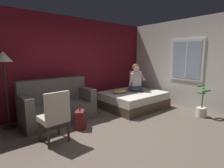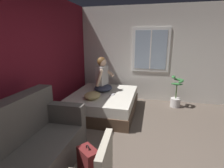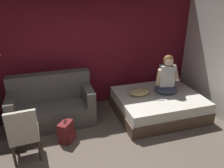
{
  "view_description": "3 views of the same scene",
  "coord_description": "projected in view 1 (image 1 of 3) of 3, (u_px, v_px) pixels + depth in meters",
  "views": [
    {
      "loc": [
        -2.13,
        -2.23,
        1.6
      ],
      "look_at": [
        0.97,
        1.46,
        0.83
      ],
      "focal_mm": 28.0,
      "sensor_mm": 36.0,
      "label": 1
    },
    {
      "loc": [
        -2.14,
        0.32,
        1.78
      ],
      "look_at": [
        0.91,
        1.03,
        0.97
      ],
      "focal_mm": 28.0,
      "sensor_mm": 36.0,
      "label": 2
    },
    {
      "loc": [
        -0.45,
        -2.43,
        2.65
      ],
      "look_at": [
        0.69,
        1.32,
        0.95
      ],
      "focal_mm": 35.0,
      "sensor_mm": 36.0,
      "label": 3
    }
  ],
  "objects": [
    {
      "name": "wall_side_with_window",
      "position": [
        201.0,
        65.0,
        5.05
      ],
      "size": [
        0.19,
        6.26,
        2.7
      ],
      "color": "silver",
      "rests_on": "ground"
    },
    {
      "name": "cell_phone",
      "position": [
        137.0,
        93.0,
        5.26
      ],
      "size": [
        0.16,
        0.1,
        0.01
      ],
      "primitive_type": "cube",
      "rotation": [
        0.0,
        0.0,
        1.34
      ],
      "color": "#B7B7BC",
      "rests_on": "bed"
    },
    {
      "name": "ground_plane",
      "position": [
        122.0,
        142.0,
        3.29
      ],
      "size": [
        40.0,
        40.0,
        0.0
      ],
      "primitive_type": "plane",
      "color": "brown"
    },
    {
      "name": "floor_lamp",
      "position": [
        4.0,
        64.0,
        3.71
      ],
      "size": [
        0.36,
        0.36,
        1.7
      ],
      "color": "black",
      "rests_on": "ground"
    },
    {
      "name": "couch",
      "position": [
        57.0,
        105.0,
        4.31
      ],
      "size": [
        1.71,
        0.84,
        1.04
      ],
      "color": "#514C47",
      "rests_on": "ground"
    },
    {
      "name": "person_seated",
      "position": [
        136.0,
        80.0,
        5.62
      ],
      "size": [
        0.62,
        0.56,
        0.88
      ],
      "color": "#383D51",
      "rests_on": "bed"
    },
    {
      "name": "wall_back_accent",
      "position": [
        62.0,
        65.0,
        4.98
      ],
      "size": [
        11.05,
        0.16,
        2.7
      ],
      "primitive_type": "cube",
      "color": "maroon",
      "rests_on": "ground"
    },
    {
      "name": "bed",
      "position": [
        133.0,
        100.0,
        5.52
      ],
      "size": [
        1.88,
        1.54,
        0.48
      ],
      "color": "#4C3828",
      "rests_on": "ground"
    },
    {
      "name": "backpack",
      "position": [
        80.0,
        120.0,
        3.89
      ],
      "size": [
        0.35,
        0.35,
        0.46
      ],
      "color": "maroon",
      "rests_on": "ground"
    },
    {
      "name": "side_chair",
      "position": [
        55.0,
        115.0,
        3.19
      ],
      "size": [
        0.49,
        0.49,
        0.98
      ],
      "color": "#382D23",
      "rests_on": "ground"
    },
    {
      "name": "throw_pillow",
      "position": [
        120.0,
        91.0,
        5.31
      ],
      "size": [
        0.52,
        0.41,
        0.14
      ],
      "primitive_type": "ellipsoid",
      "rotation": [
        0.0,
        0.0,
        0.12
      ],
      "color": "tan",
      "rests_on": "bed"
    },
    {
      "name": "potted_plant",
      "position": [
        202.0,
        106.0,
        4.62
      ],
      "size": [
        0.39,
        0.37,
        0.85
      ],
      "color": "silver",
      "rests_on": "ground"
    }
  ]
}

